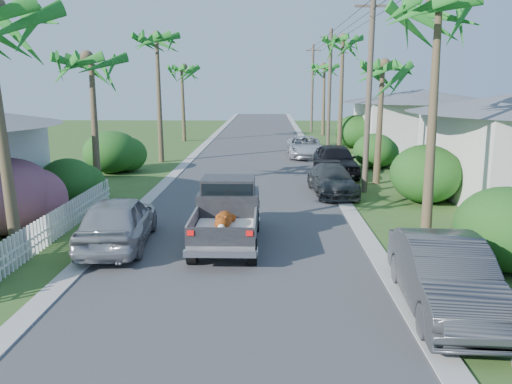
{
  "coord_description": "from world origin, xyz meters",
  "views": [
    {
      "loc": [
        1.0,
        -10.32,
        5.05
      ],
      "look_at": [
        0.6,
        6.44,
        1.4
      ],
      "focal_mm": 35.0,
      "sensor_mm": 36.0,
      "label": 1
    }
  ],
  "objects_px": {
    "palm_l_b": "(90,58)",
    "palm_r_c": "(343,39)",
    "palm_r_a": "(441,5)",
    "house_right_far": "(419,121)",
    "palm_r_d": "(325,66)",
    "parked_car_rn": "(445,276)",
    "palm_r_b": "(383,65)",
    "utility_pole_d": "(312,88)",
    "palm_l_c": "(157,37)",
    "pickup_truck": "(228,211)",
    "parked_car_rd": "(305,147)",
    "parked_car_rm": "(332,180)",
    "parked_car_ln": "(118,221)",
    "utility_pole_b": "(369,94)",
    "palm_l_d": "(182,67)",
    "utility_pole_c": "(329,90)",
    "parked_car_rf": "(336,160)"
  },
  "relations": [
    {
      "from": "parked_car_rd",
      "to": "palm_r_c",
      "type": "bearing_deg",
      "value": 29.88
    },
    {
      "from": "parked_car_rn",
      "to": "palm_l_d",
      "type": "bearing_deg",
      "value": 112.34
    },
    {
      "from": "palm_r_b",
      "to": "utility_pole_c",
      "type": "distance_m",
      "value": 13.11
    },
    {
      "from": "parked_car_rm",
      "to": "palm_l_d",
      "type": "bearing_deg",
      "value": 111.39
    },
    {
      "from": "parked_car_ln",
      "to": "palm_r_c",
      "type": "bearing_deg",
      "value": -119.47
    },
    {
      "from": "palm_r_c",
      "to": "house_right_far",
      "type": "bearing_deg",
      "value": 30.47
    },
    {
      "from": "palm_l_b",
      "to": "utility_pole_d",
      "type": "bearing_deg",
      "value": 68.2
    },
    {
      "from": "pickup_truck",
      "to": "utility_pole_b",
      "type": "height_order",
      "value": "utility_pole_b"
    },
    {
      "from": "parked_car_rd",
      "to": "house_right_far",
      "type": "relative_size",
      "value": 0.57
    },
    {
      "from": "palm_r_b",
      "to": "house_right_far",
      "type": "height_order",
      "value": "palm_r_b"
    },
    {
      "from": "palm_r_b",
      "to": "palm_r_c",
      "type": "relative_size",
      "value": 0.77
    },
    {
      "from": "palm_l_b",
      "to": "palm_r_a",
      "type": "height_order",
      "value": "palm_r_a"
    },
    {
      "from": "palm_r_b",
      "to": "utility_pole_c",
      "type": "height_order",
      "value": "utility_pole_c"
    },
    {
      "from": "palm_r_a",
      "to": "palm_l_b",
      "type": "bearing_deg",
      "value": 155.39
    },
    {
      "from": "palm_r_a",
      "to": "palm_r_d",
      "type": "distance_m",
      "value": 34.01
    },
    {
      "from": "palm_l_b",
      "to": "utility_pole_b",
      "type": "xyz_separation_m",
      "value": [
        12.4,
        1.0,
        -1.55
      ]
    },
    {
      "from": "pickup_truck",
      "to": "parked_car_rf",
      "type": "distance_m",
      "value": 12.99
    },
    {
      "from": "parked_car_ln",
      "to": "palm_l_c",
      "type": "bearing_deg",
      "value": -86.99
    },
    {
      "from": "palm_r_b",
      "to": "parked_car_ln",
      "type": "bearing_deg",
      "value": -134.97
    },
    {
      "from": "parked_car_rd",
      "to": "utility_pole_d",
      "type": "xyz_separation_m",
      "value": [
        2.0,
        18.5,
        3.88
      ]
    },
    {
      "from": "palm_l_b",
      "to": "house_right_far",
      "type": "height_order",
      "value": "palm_l_b"
    },
    {
      "from": "palm_r_a",
      "to": "house_right_far",
      "type": "bearing_deg",
      "value": 74.4
    },
    {
      "from": "palm_l_d",
      "to": "palm_r_b",
      "type": "relative_size",
      "value": 1.07
    },
    {
      "from": "utility_pole_b",
      "to": "parked_car_rn",
      "type": "bearing_deg",
      "value": -92.71
    },
    {
      "from": "parked_car_rn",
      "to": "palm_r_c",
      "type": "bearing_deg",
      "value": 90.82
    },
    {
      "from": "palm_r_d",
      "to": "utility_pole_d",
      "type": "bearing_deg",
      "value": 106.7
    },
    {
      "from": "parked_car_rm",
      "to": "palm_l_b",
      "type": "bearing_deg",
      "value": 178.02
    },
    {
      "from": "parked_car_rn",
      "to": "house_right_far",
      "type": "bearing_deg",
      "value": 78.41
    },
    {
      "from": "utility_pole_b",
      "to": "utility_pole_c",
      "type": "relative_size",
      "value": 1.0
    },
    {
      "from": "palm_l_b",
      "to": "palm_r_c",
      "type": "distance_m",
      "value": 19.21
    },
    {
      "from": "palm_l_c",
      "to": "pickup_truck",
      "type": "bearing_deg",
      "value": -71.06
    },
    {
      "from": "parked_car_rn",
      "to": "palm_r_b",
      "type": "distance_m",
      "value": 15.64
    },
    {
      "from": "palm_r_b",
      "to": "utility_pole_d",
      "type": "height_order",
      "value": "utility_pole_d"
    },
    {
      "from": "utility_pole_c",
      "to": "palm_l_b",
      "type": "bearing_deg",
      "value": -127.78
    },
    {
      "from": "parked_car_rd",
      "to": "palm_r_d",
      "type": "bearing_deg",
      "value": 79.36
    },
    {
      "from": "pickup_truck",
      "to": "parked_car_ln",
      "type": "xyz_separation_m",
      "value": [
        -3.42,
        -0.67,
        -0.19
      ]
    },
    {
      "from": "house_right_far",
      "to": "utility_pole_b",
      "type": "distance_m",
      "value": 18.71
    },
    {
      "from": "palm_l_b",
      "to": "parked_car_ln",
      "type": "bearing_deg",
      "value": -67.05
    },
    {
      "from": "parked_car_rm",
      "to": "parked_car_rd",
      "type": "xyz_separation_m",
      "value": [
        -0.4,
        12.0,
        0.06
      ]
    },
    {
      "from": "pickup_truck",
      "to": "palm_r_a",
      "type": "relative_size",
      "value": 0.59
    },
    {
      "from": "pickup_truck",
      "to": "palm_r_d",
      "type": "height_order",
      "value": "palm_r_d"
    },
    {
      "from": "parked_car_rn",
      "to": "palm_l_c",
      "type": "height_order",
      "value": "palm_l_c"
    },
    {
      "from": "palm_l_b",
      "to": "palm_l_d",
      "type": "relative_size",
      "value": 0.96
    },
    {
      "from": "palm_r_b",
      "to": "parked_car_rn",
      "type": "bearing_deg",
      "value": -96.22
    },
    {
      "from": "parked_car_rm",
      "to": "parked_car_ln",
      "type": "height_order",
      "value": "parked_car_ln"
    },
    {
      "from": "palm_l_d",
      "to": "palm_r_c",
      "type": "xyz_separation_m",
      "value": [
        12.7,
        -8.0,
        1.67
      ]
    },
    {
      "from": "utility_pole_b",
      "to": "utility_pole_c",
      "type": "bearing_deg",
      "value": 90.0
    },
    {
      "from": "parked_car_rd",
      "to": "palm_r_a",
      "type": "distance_m",
      "value": 19.87
    },
    {
      "from": "palm_r_b",
      "to": "palm_r_c",
      "type": "bearing_deg",
      "value": 92.08
    },
    {
      "from": "palm_r_b",
      "to": "house_right_far",
      "type": "relative_size",
      "value": 0.8
    }
  ]
}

